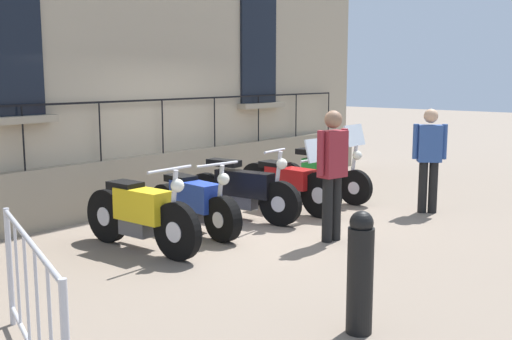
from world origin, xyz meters
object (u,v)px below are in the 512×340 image
object	(u,v)px
motorcycle_red	(289,184)
motorcycle_black	(242,191)
motorcycle_yellow	(141,215)
bollard	(360,272)
crowd_barrier	(32,301)
pedestrian_standing	(429,155)
pedestrian_walking	(332,168)
motorcycle_green	(323,175)
motorcycle_blue	(194,204)

from	to	relation	value
motorcycle_red	motorcycle_black	bearing A→B (deg)	-100.86
motorcycle_yellow	bollard	xyz separation A→B (m)	(3.35, -0.39, 0.08)
crowd_barrier	pedestrian_standing	xyz separation A→B (m)	(-0.13, 6.90, 0.37)
motorcycle_black	pedestrian_walking	bearing A→B (deg)	-4.64
motorcycle_black	motorcycle_green	xyz separation A→B (m)	(0.12, 2.00, 0.01)
motorcycle_black	pedestrian_standing	world-z (taller)	pedestrian_standing
motorcycle_red	motorcycle_green	distance (m)	1.08
motorcycle_yellow	pedestrian_walking	size ratio (longest dim) A/B	1.16
crowd_barrier	bollard	xyz separation A→B (m)	(1.42, 2.18, -0.03)
motorcycle_black	pedestrian_standing	xyz separation A→B (m)	(1.93, 2.27, 0.49)
crowd_barrier	pedestrian_standing	world-z (taller)	pedestrian_standing
motorcycle_blue	pedestrian_walking	xyz separation A→B (m)	(1.69, 0.88, 0.57)
crowd_barrier	pedestrian_walking	world-z (taller)	pedestrian_walking
pedestrian_standing	pedestrian_walking	bearing A→B (deg)	-95.73
bollard	pedestrian_standing	size ratio (longest dim) A/B	0.64
pedestrian_walking	motorcycle_blue	bearing A→B (deg)	-152.39
motorcycle_yellow	motorcycle_blue	bearing A→B (deg)	97.34
motorcycle_yellow	motorcycle_black	xyz separation A→B (m)	(-0.14, 2.06, -0.02)
motorcycle_yellow	pedestrian_walking	distance (m)	2.52
motorcycle_blue	motorcycle_black	bearing A→B (deg)	90.15
motorcycle_red	pedestrian_walking	distance (m)	1.92
motorcycle_green	crowd_barrier	size ratio (longest dim) A/B	0.96
motorcycle_blue	motorcycle_red	bearing A→B (deg)	84.86
motorcycle_green	pedestrian_standing	size ratio (longest dim) A/B	1.19
bollard	pedestrian_walking	xyz separation A→B (m)	(-1.80, 2.31, 0.45)
motorcycle_yellow	motorcycle_red	size ratio (longest dim) A/B	0.96
motorcycle_yellow	crowd_barrier	xyz separation A→B (m)	(1.93, -2.57, 0.10)
pedestrian_walking	motorcycle_black	bearing A→B (deg)	175.36
motorcycle_blue	motorcycle_black	xyz separation A→B (m)	(-0.00, 1.02, 0.03)
motorcycle_red	pedestrian_walking	size ratio (longest dim) A/B	1.21
motorcycle_yellow	motorcycle_blue	xyz separation A→B (m)	(-0.13, 1.04, -0.05)
motorcycle_green	motorcycle_yellow	bearing A→B (deg)	-89.71
motorcycle_blue	pedestrian_walking	distance (m)	1.99
motorcycle_yellow	crowd_barrier	distance (m)	3.22
motorcycle_yellow	motorcycle_blue	size ratio (longest dim) A/B	1.06
bollard	pedestrian_standing	bearing A→B (deg)	108.25
motorcycle_blue	crowd_barrier	world-z (taller)	crowd_barrier
motorcycle_blue	motorcycle_red	size ratio (longest dim) A/B	0.90
motorcycle_red	pedestrian_walking	world-z (taller)	pedestrian_walking
motorcycle_blue	bollard	world-z (taller)	bollard
pedestrian_standing	motorcycle_red	bearing A→B (deg)	-142.52
motorcycle_black	motorcycle_green	bearing A→B (deg)	86.69
motorcycle_black	pedestrian_walking	distance (m)	1.78
motorcycle_yellow	motorcycle_blue	world-z (taller)	motorcycle_yellow
pedestrian_standing	crowd_barrier	bearing A→B (deg)	-88.90
bollard	pedestrian_standing	world-z (taller)	pedestrian_standing
motorcycle_green	crowd_barrier	distance (m)	6.91
motorcycle_yellow	bollard	world-z (taller)	motorcycle_yellow
motorcycle_black	motorcycle_red	bearing A→B (deg)	79.14
motorcycle_green	pedestrian_standing	xyz separation A→B (m)	(1.82, 0.27, 0.48)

